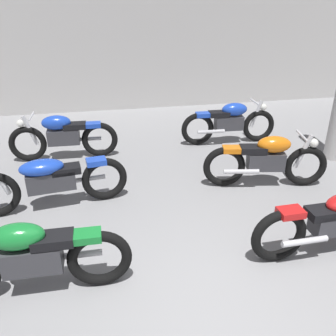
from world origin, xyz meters
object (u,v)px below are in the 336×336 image
motorcycle_left_row_2 (63,136)px  motorcycle_right_row_2 (229,122)px  motorcycle_left_row_1 (50,180)px  motorcycle_left_row_0 (31,257)px  motorcycle_right_row_1 (266,160)px

motorcycle_left_row_2 → motorcycle_right_row_2: bearing=2.6°
motorcycle_left_row_1 → motorcycle_left_row_2: motorcycle_left_row_1 is taller
motorcycle_right_row_2 → motorcycle_left_row_1: bearing=-150.4°
motorcycle_left_row_2 → motorcycle_right_row_2: (3.29, 0.15, 0.00)m
motorcycle_left_row_0 → motorcycle_left_row_1: bearing=89.0°
motorcycle_left_row_2 → motorcycle_right_row_1: size_ratio=1.01×
motorcycle_left_row_0 → motorcycle_left_row_1: size_ratio=0.91×
motorcycle_left_row_0 → motorcycle_right_row_2: 4.96m
motorcycle_left_row_1 → motorcycle_right_row_1: size_ratio=1.11×
motorcycle_left_row_1 → motorcycle_right_row_2: motorcycle_left_row_1 is taller
motorcycle_left_row_1 → motorcycle_right_row_1: (3.28, 0.02, 0.01)m
motorcycle_left_row_1 → motorcycle_left_row_2: (0.08, 1.76, 0.01)m
motorcycle_left_row_0 → motorcycle_right_row_2: (3.39, 3.61, 0.00)m
motorcycle_left_row_0 → motorcycle_left_row_2: size_ratio=1.00×
motorcycle_right_row_2 → motorcycle_left_row_2: bearing=-177.4°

